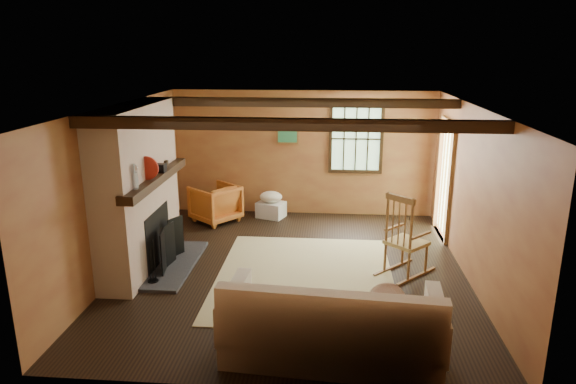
# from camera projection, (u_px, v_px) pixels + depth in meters

# --- Properties ---
(ground) EXTENTS (5.50, 5.50, 0.00)m
(ground) POSITION_uv_depth(u_px,v_px,m) (292.00, 270.00, 7.57)
(ground) COLOR black
(ground) RESTS_ON ground
(room_envelope) EXTENTS (5.02, 5.52, 2.44)m
(room_envelope) POSITION_uv_depth(u_px,v_px,m) (309.00, 158.00, 7.35)
(room_envelope) COLOR #A56F3A
(room_envelope) RESTS_ON ground
(fireplace) EXTENTS (1.02, 2.30, 2.40)m
(fireplace) POSITION_uv_depth(u_px,v_px,m) (140.00, 195.00, 7.45)
(fireplace) COLOR #9F5A3D
(fireplace) RESTS_ON ground
(rug) EXTENTS (2.50, 3.00, 0.01)m
(rug) POSITION_uv_depth(u_px,v_px,m) (305.00, 276.00, 7.36)
(rug) COLOR #C5BB83
(rug) RESTS_ON ground
(rocking_chair) EXTENTS (0.94, 0.95, 1.22)m
(rocking_chair) POSITION_uv_depth(u_px,v_px,m) (405.00, 240.00, 7.32)
(rocking_chair) COLOR tan
(rocking_chair) RESTS_ON ground
(sofa) EXTENTS (2.35, 1.18, 0.92)m
(sofa) POSITION_uv_depth(u_px,v_px,m) (332.00, 329.00, 5.36)
(sofa) COLOR silver
(sofa) RESTS_ON ground
(firewood_pile) EXTENTS (0.60, 0.11, 0.22)m
(firewood_pile) POSITION_uv_depth(u_px,v_px,m) (207.00, 209.00, 10.09)
(firewood_pile) COLOR brown
(firewood_pile) RESTS_ON ground
(laundry_basket) EXTENTS (0.60, 0.53, 0.30)m
(laundry_basket) POSITION_uv_depth(u_px,v_px,m) (271.00, 210.00, 9.90)
(laundry_basket) COLOR silver
(laundry_basket) RESTS_ON ground
(basket_pillow) EXTENTS (0.51, 0.45, 0.22)m
(basket_pillow) POSITION_uv_depth(u_px,v_px,m) (271.00, 197.00, 9.83)
(basket_pillow) COLOR silver
(basket_pillow) RESTS_ON laundry_basket
(armchair) EXTENTS (1.07, 1.07, 0.70)m
(armchair) POSITION_uv_depth(u_px,v_px,m) (215.00, 203.00, 9.62)
(armchair) COLOR #BF6026
(armchair) RESTS_ON ground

